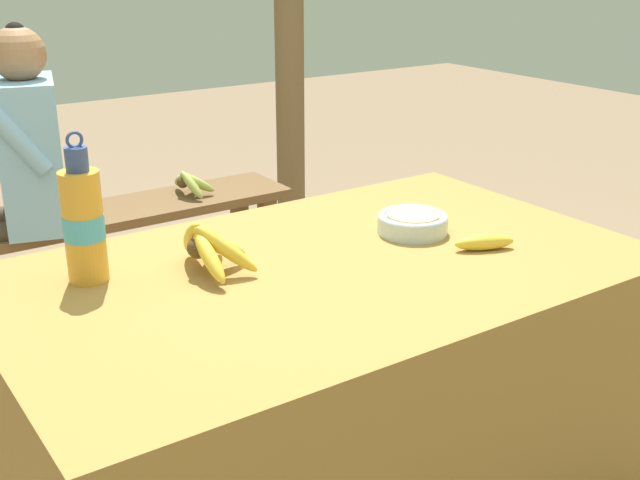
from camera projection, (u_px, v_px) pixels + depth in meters
market_counter at (324, 397)px, 1.96m from camera, size 1.48×0.90×0.70m
banana_bunch_ripe at (208, 244)px, 1.79m from camera, size 0.15×0.26×0.13m
serving_bowl at (413, 222)px, 2.03m from camera, size 0.18×0.18×0.05m
water_bottle at (84, 223)px, 1.71m from camera, size 0.09×0.09×0.33m
loose_banana_front at (484, 242)px, 1.92m from camera, size 0.15×0.09×0.04m
wooden_bench at (59, 237)px, 2.94m from camera, size 1.84×0.32×0.45m
seated_vendor at (18, 167)px, 2.77m from camera, size 0.46×0.43×1.15m
banana_bunch_green at (189, 182)px, 3.18m from camera, size 0.15×0.25×0.12m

